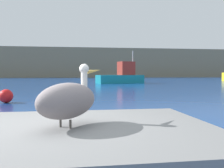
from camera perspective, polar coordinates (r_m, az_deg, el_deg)
name	(u,v)px	position (r m, az deg, el deg)	size (l,w,h in m)	color
hillside_backdrop	(74,63)	(75.05, -8.89, 4.76)	(140.00, 14.82, 8.33)	#7F755B
pier_dock	(68,153)	(3.31, -10.17, -15.51)	(3.82, 2.73, 0.67)	gray
pelican	(68,100)	(3.17, -10.14, -3.67)	(1.00, 1.21, 0.82)	slate
fishing_boat_teal	(122,76)	(31.41, 2.34, 1.90)	(6.37, 3.46, 4.23)	teal
mooring_buoy	(6,96)	(12.03, -23.49, -2.60)	(0.62, 0.62, 0.62)	red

